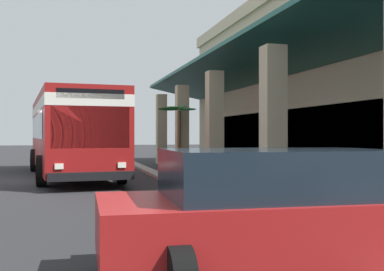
% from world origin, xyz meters
% --- Properties ---
extents(ground, '(120.00, 120.00, 0.00)m').
position_xyz_m(ground, '(0.00, 8.00, 0.00)').
color(ground, '#262628').
extents(curb_strip, '(30.73, 0.50, 0.12)m').
position_xyz_m(curb_strip, '(1.59, 5.27, 0.06)').
color(curb_strip, '#9E998E').
rests_on(curb_strip, ground).
extents(transit_bus, '(11.40, 3.64, 3.34)m').
position_xyz_m(transit_bus, '(-1.53, 1.97, 1.85)').
color(transit_bus, maroon).
rests_on(transit_bus, ground).
extents(parked_sedan_red, '(2.53, 4.45, 1.47)m').
position_xyz_m(parked_sedan_red, '(13.04, 4.33, 0.75)').
color(parked_sedan_red, maroon).
rests_on(parked_sedan_red, ground).
extents(potted_palm, '(1.75, 1.75, 2.98)m').
position_xyz_m(potted_palm, '(-2.97, 6.68, 0.73)').
color(potted_palm, brown).
rests_on(potted_palm, ground).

